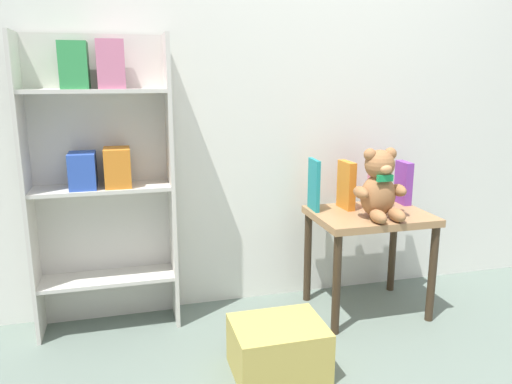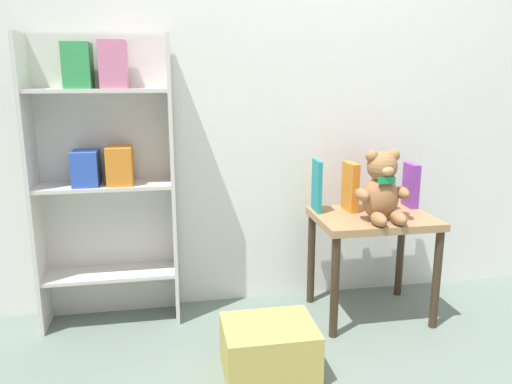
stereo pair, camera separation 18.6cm
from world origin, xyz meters
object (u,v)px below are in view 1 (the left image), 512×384
(bookshelf_side, at_px, (101,166))
(book_standing_pink, at_px, (377,183))
(teddy_bear, at_px, (380,186))
(book_standing_teal, at_px, (314,185))
(book_standing_purple, at_px, (403,183))
(display_table, at_px, (369,229))
(storage_bin, at_px, (278,348))
(book_standing_orange, at_px, (346,185))

(bookshelf_side, bearing_deg, book_standing_pink, -4.07)
(teddy_bear, bearing_deg, bookshelf_side, 167.52)
(book_standing_teal, bearing_deg, book_standing_purple, 2.31)
(teddy_bear, xyz_separation_m, book_standing_teal, (-0.25, 0.22, -0.02))
(book_standing_teal, relative_size, book_standing_pink, 1.05)
(teddy_bear, relative_size, book_standing_pink, 1.35)
(display_table, xyz_separation_m, book_standing_purple, (0.26, 0.13, 0.20))
(book_standing_teal, xyz_separation_m, storage_bin, (-0.36, -0.56, -0.56))
(display_table, distance_m, book_standing_orange, 0.25)
(book_standing_teal, xyz_separation_m, book_standing_purple, (0.51, -0.00, -0.02))
(bookshelf_side, distance_m, storage_bin, 1.15)
(bookshelf_side, xyz_separation_m, book_standing_orange, (1.21, -0.09, -0.14))
(display_table, bearing_deg, book_standing_teal, 153.38)
(teddy_bear, height_order, book_standing_purple, teddy_bear)
(book_standing_orange, height_order, book_standing_pink, book_standing_pink)
(book_standing_teal, relative_size, storage_bin, 0.70)
(teddy_bear, height_order, book_standing_orange, teddy_bear)
(bookshelf_side, height_order, display_table, bookshelf_side)
(bookshelf_side, xyz_separation_m, storage_bin, (0.68, -0.63, -0.69))
(book_standing_orange, distance_m, storage_bin, 0.93)
(display_table, bearing_deg, book_standing_orange, 128.25)
(bookshelf_side, xyz_separation_m, teddy_bear, (1.30, -0.29, -0.11))
(bookshelf_side, height_order, book_standing_purple, bookshelf_side)
(bookshelf_side, distance_m, book_standing_pink, 1.39)
(book_standing_orange, relative_size, book_standing_pink, 0.99)
(bookshelf_side, relative_size, storage_bin, 3.70)
(display_table, height_order, book_standing_orange, book_standing_orange)
(book_standing_teal, bearing_deg, book_standing_orange, -4.14)
(book_standing_orange, height_order, book_standing_purple, book_standing_orange)
(teddy_bear, distance_m, book_standing_pink, 0.21)
(teddy_bear, height_order, book_standing_pink, teddy_bear)
(book_standing_orange, bearing_deg, book_standing_purple, 0.25)
(display_table, bearing_deg, teddy_bear, -91.91)
(book_standing_orange, bearing_deg, book_standing_pink, -4.96)
(book_standing_teal, distance_m, book_standing_pink, 0.34)
(display_table, distance_m, teddy_bear, 0.26)
(book_standing_orange, bearing_deg, display_table, -54.48)
(bookshelf_side, bearing_deg, book_standing_orange, -4.33)
(display_table, bearing_deg, book_standing_pink, 49.97)
(bookshelf_side, bearing_deg, book_standing_purple, -2.72)
(book_standing_orange, bearing_deg, bookshelf_side, 172.94)
(display_table, distance_m, storage_bin, 0.82)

